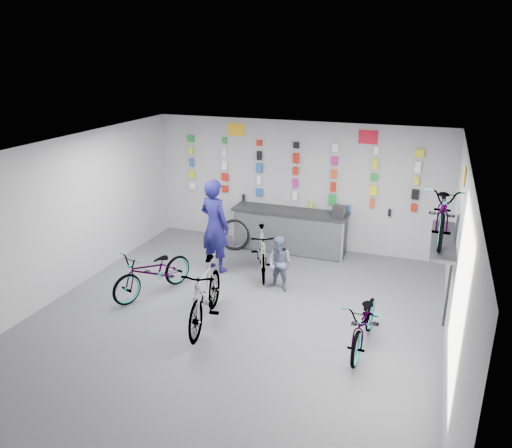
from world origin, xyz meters
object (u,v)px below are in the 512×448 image
at_px(bike_center, 205,294).
at_px(bike_right, 365,322).
at_px(clerk, 215,226).
at_px(customer, 280,264).
at_px(counter, 290,231).
at_px(bike_service, 262,252).
at_px(bike_left, 153,272).

height_order(bike_center, bike_right, bike_center).
height_order(clerk, customer, clerk).
relative_size(counter, bike_right, 1.60).
height_order(counter, bike_service, bike_service).
bearing_deg(counter, bike_right, -56.96).
distance_m(counter, bike_right, 4.17).
xyz_separation_m(bike_center, customer, (0.81, 1.69, -0.02)).
xyz_separation_m(bike_left, bike_service, (1.67, 1.60, 0.03)).
xyz_separation_m(bike_left, bike_center, (1.43, -0.67, 0.10)).
bearing_deg(bike_left, bike_center, -2.31).
bearing_deg(counter, customer, -78.82).
xyz_separation_m(counter, bike_right, (2.28, -3.50, -0.04)).
bearing_deg(bike_right, counter, 125.61).
height_order(counter, bike_center, bike_center).
bearing_deg(counter, bike_service, -96.95).
distance_m(bike_right, clerk, 4.00).
xyz_separation_m(bike_center, bike_service, (0.23, 2.27, -0.07)).
xyz_separation_m(bike_center, bike_right, (2.68, 0.21, -0.13)).
relative_size(bike_service, customer, 1.51).
distance_m(bike_service, clerk, 1.14).
distance_m(bike_center, clerk, 2.32).
bearing_deg(customer, bike_right, -26.38).
xyz_separation_m(bike_center, clerk, (-0.78, 2.14, 0.44)).
height_order(bike_right, bike_service, bike_service).
relative_size(bike_service, clerk, 0.83).
xyz_separation_m(counter, customer, (0.40, -2.02, 0.07)).
height_order(counter, clerk, clerk).
bearing_deg(customer, bike_center, -103.76).
relative_size(bike_left, customer, 1.61).
bearing_deg(bike_left, counter, 81.50).
distance_m(bike_left, bike_service, 2.31).
relative_size(counter, bike_center, 1.42).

